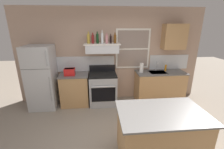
# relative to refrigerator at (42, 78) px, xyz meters

# --- Properties ---
(back_wall) EXTENTS (5.40, 0.11, 2.70)m
(back_wall) POSITION_rel_refrigerator_xyz_m (1.93, 0.39, 0.49)
(back_wall) COLOR tan
(back_wall) RESTS_ON ground_plane
(refrigerator) EXTENTS (0.70, 0.72, 1.72)m
(refrigerator) POSITION_rel_refrigerator_xyz_m (0.00, 0.00, 0.00)
(refrigerator) COLOR #B7BABC
(refrigerator) RESTS_ON ground_plane
(counter_left_of_stove) EXTENTS (0.79, 0.63, 0.91)m
(counter_left_of_stove) POSITION_rel_refrigerator_xyz_m (0.85, 0.06, -0.40)
(counter_left_of_stove) COLOR tan
(counter_left_of_stove) RESTS_ON ground_plane
(toaster) EXTENTS (0.30, 0.20, 0.19)m
(toaster) POSITION_rel_refrigerator_xyz_m (0.75, -0.01, 0.15)
(toaster) COLOR red
(toaster) RESTS_ON counter_left_of_stove
(stove_range) EXTENTS (0.76, 0.69, 1.09)m
(stove_range) POSITION_rel_refrigerator_xyz_m (1.65, 0.02, -0.40)
(stove_range) COLOR #9EA0A5
(stove_range) RESTS_ON ground_plane
(range_hood_shelf) EXTENTS (0.96, 0.52, 0.24)m
(range_hood_shelf) POSITION_rel_refrigerator_xyz_m (1.65, 0.12, 0.76)
(range_hood_shelf) COLOR silver
(bottle_champagne_gold_foil) EXTENTS (0.08, 0.08, 0.31)m
(bottle_champagne_gold_foil) POSITION_rel_refrigerator_xyz_m (1.29, 0.12, 1.01)
(bottle_champagne_gold_foil) COLOR #B29333
(bottle_champagne_gold_foil) RESTS_ON range_hood_shelf
(bottle_red_label_wine) EXTENTS (0.07, 0.07, 0.28)m
(bottle_red_label_wine) POSITION_rel_refrigerator_xyz_m (1.41, 0.09, 1.00)
(bottle_red_label_wine) COLOR maroon
(bottle_red_label_wine) RESTS_ON range_hood_shelf
(bottle_dark_green_wine) EXTENTS (0.07, 0.07, 0.31)m
(bottle_dark_green_wine) POSITION_rel_refrigerator_xyz_m (1.53, 0.11, 1.01)
(bottle_dark_green_wine) COLOR #143819
(bottle_dark_green_wine) RESTS_ON range_hood_shelf
(bottle_clear_tall) EXTENTS (0.06, 0.06, 0.34)m
(bottle_clear_tall) POSITION_rel_refrigerator_xyz_m (1.66, 0.06, 1.03)
(bottle_clear_tall) COLOR silver
(bottle_clear_tall) RESTS_ON range_hood_shelf
(bottle_rose_pink) EXTENTS (0.07, 0.07, 0.28)m
(bottle_rose_pink) POSITION_rel_refrigerator_xyz_m (1.77, 0.09, 1.00)
(bottle_rose_pink) COLOR #C67F84
(bottle_rose_pink) RESTS_ON range_hood_shelf
(bottle_balsamic_dark) EXTENTS (0.06, 0.06, 0.25)m
(bottle_balsamic_dark) POSITION_rel_refrigerator_xyz_m (1.88, 0.11, 0.99)
(bottle_balsamic_dark) COLOR black
(bottle_balsamic_dark) RESTS_ON range_hood_shelf
(bottle_amber_wine) EXTENTS (0.07, 0.07, 0.28)m
(bottle_amber_wine) POSITION_rel_refrigerator_xyz_m (2.00, 0.13, 1.00)
(bottle_amber_wine) COLOR brown
(bottle_amber_wine) RESTS_ON range_hood_shelf
(counter_right_with_sink) EXTENTS (1.43, 0.63, 0.91)m
(counter_right_with_sink) POSITION_rel_refrigerator_xyz_m (3.35, 0.06, -0.40)
(counter_right_with_sink) COLOR tan
(counter_right_with_sink) RESTS_ON ground_plane
(sink_faucet) EXTENTS (0.03, 0.17, 0.28)m
(sink_faucet) POSITION_rel_refrigerator_xyz_m (3.25, 0.16, 0.22)
(sink_faucet) COLOR silver
(sink_faucet) RESTS_ON counter_right_with_sink
(paper_towel_roll) EXTENTS (0.11, 0.11, 0.27)m
(paper_towel_roll) POSITION_rel_refrigerator_xyz_m (2.77, 0.06, 0.18)
(paper_towel_roll) COLOR white
(paper_towel_roll) RESTS_ON counter_right_with_sink
(dish_soap_bottle) EXTENTS (0.06, 0.06, 0.18)m
(dish_soap_bottle) POSITION_rel_refrigerator_xyz_m (3.53, 0.16, 0.14)
(dish_soap_bottle) COLOR orange
(dish_soap_bottle) RESTS_ON counter_right_with_sink
(kitchen_island) EXTENTS (1.40, 0.90, 0.91)m
(kitchen_island) POSITION_rel_refrigerator_xyz_m (2.52, -2.03, -0.40)
(kitchen_island) COLOR tan
(kitchen_island) RESTS_ON ground_plane
(upper_cabinet_right) EXTENTS (0.64, 0.32, 0.70)m
(upper_cabinet_right) POSITION_rel_refrigerator_xyz_m (3.70, 0.20, 1.04)
(upper_cabinet_right) COLOR tan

